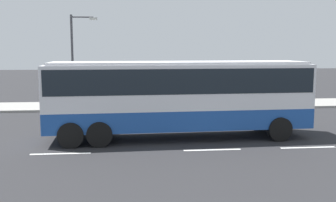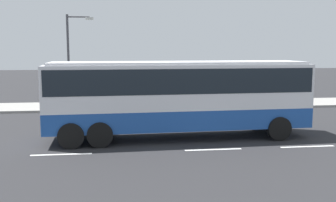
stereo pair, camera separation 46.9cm
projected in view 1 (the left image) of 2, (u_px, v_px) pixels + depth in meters
ground_plane at (160, 136)px, 18.92m from camera, size 120.00×120.00×0.00m
sidewalk_curb at (150, 105)px, 28.56m from camera, size 80.00×4.00×0.15m
lane_centreline at (56, 154)px, 15.76m from camera, size 24.44×0.16×0.01m
coach_bus at (179, 91)px, 18.24m from camera, size 12.16×3.16×3.58m
pedestrian_near_curb at (216, 90)px, 29.04m from camera, size 0.32×0.32×1.67m
street_lamp at (75, 55)px, 26.08m from camera, size 1.77×0.24×6.21m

